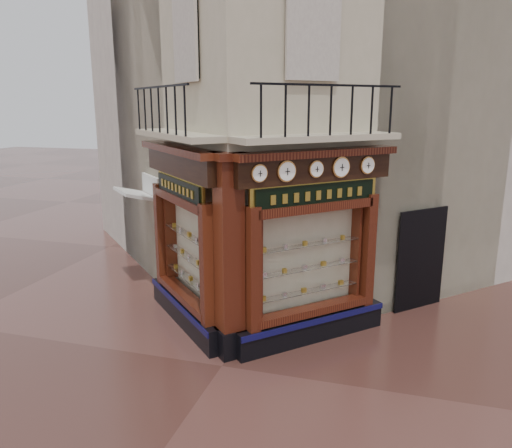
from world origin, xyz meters
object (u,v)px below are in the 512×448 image
at_px(clock_c, 316,169).
at_px(awning, 140,285).
at_px(clock_e, 367,165).
at_px(signboard_right, 317,195).
at_px(clock_a, 259,173).
at_px(clock_d, 341,167).
at_px(signboard_left, 179,188).
at_px(corner_pilaster, 229,260).
at_px(clock_b, 287,171).

bearing_deg(clock_c, awning, 112.95).
height_order(clock_e, signboard_right, clock_e).
bearing_deg(signboard_right, clock_a, -175.28).
relative_size(clock_d, awning, 0.31).
bearing_deg(signboard_left, awning, 3.63).
bearing_deg(clock_c, signboard_right, 46.91).
relative_size(corner_pilaster, clock_d, 9.61).
relative_size(clock_a, clock_d, 0.79).
bearing_deg(corner_pilaster, clock_e, -8.36).
relative_size(corner_pilaster, clock_c, 12.18).
xyz_separation_m(awning, signboard_left, (2.18, -1.92, 3.10)).
distance_m(signboard_left, signboard_right, 2.92).
height_order(clock_d, signboard_right, clock_d).
bearing_deg(clock_a, signboard_right, 4.72).
relative_size(corner_pilaster, clock_b, 10.04).
distance_m(clock_e, signboard_left, 3.92).
xyz_separation_m(clock_a, clock_b, (0.41, 0.41, 0.00)).
xyz_separation_m(clock_b, clock_c, (0.47, 0.47, -0.00)).
bearing_deg(awning, clock_b, -163.68).
bearing_deg(clock_d, clock_b, -180.00).
xyz_separation_m(clock_d, clock_e, (0.47, 0.47, 0.00)).
bearing_deg(clock_c, clock_b, -180.00).
bearing_deg(corner_pilaster, awning, 96.15).
xyz_separation_m(clock_c, signboard_left, (-2.93, 0.15, -0.52)).
xyz_separation_m(corner_pilaster, clock_a, (0.59, -0.01, 1.67)).
xyz_separation_m(corner_pilaster, clock_b, (1.00, 0.39, 1.67)).
bearing_deg(clock_e, clock_b, 180.00).
relative_size(corner_pilaster, clock_e, 11.26).
bearing_deg(corner_pilaster, clock_b, -23.46).
distance_m(clock_e, signboard_right, 1.27).
xyz_separation_m(clock_a, clock_c, (0.87, 0.87, 0.00)).
distance_m(corner_pilaster, signboard_right, 2.12).
bearing_deg(signboard_left, clock_b, -149.15).
distance_m(clock_d, awning, 6.80).
distance_m(clock_e, awning, 7.10).
bearing_deg(clock_c, signboard_left, 132.04).
bearing_deg(corner_pilaster, clock_a, -46.14).
bearing_deg(signboard_left, clock_c, -137.96).
height_order(awning, signboard_right, signboard_right).
bearing_deg(clock_a, corner_pilaster, 133.86).
relative_size(clock_b, awning, 0.29).
height_order(clock_a, awning, clock_a).
relative_size(clock_b, clock_c, 1.21).
bearing_deg(corner_pilaster, signboard_left, 100.25).
height_order(clock_d, clock_e, clock_d).
height_order(corner_pilaster, clock_d, corner_pilaster).
xyz_separation_m(clock_a, signboard_right, (0.87, 1.03, -0.52)).
xyz_separation_m(corner_pilaster, signboard_right, (1.46, 1.01, 1.15)).
height_order(signboard_left, signboard_right, signboard_right).
relative_size(corner_pilaster, signboard_left, 2.10).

